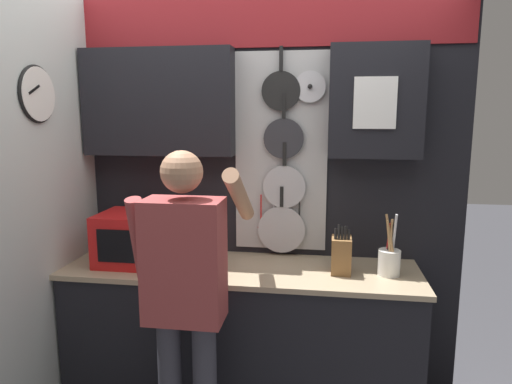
# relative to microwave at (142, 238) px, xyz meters

# --- Properties ---
(base_cabinet_counter) EXTENTS (2.07, 0.61, 0.91)m
(base_cabinet_counter) POSITION_rel_microwave_xyz_m (0.60, 0.01, -0.61)
(base_cabinet_counter) COLOR black
(base_cabinet_counter) RESTS_ON ground_plane
(back_wall_unit) EXTENTS (2.64, 0.22, 2.51)m
(back_wall_unit) POSITION_rel_microwave_xyz_m (0.58, 0.29, 0.45)
(back_wall_unit) COLOR black
(back_wall_unit) RESTS_ON ground_plane
(side_wall) EXTENTS (0.07, 1.60, 2.51)m
(side_wall) POSITION_rel_microwave_xyz_m (-0.45, -0.39, 0.21)
(side_wall) COLOR silver
(side_wall) RESTS_ON ground_plane
(microwave) EXTENTS (0.50, 0.37, 0.31)m
(microwave) POSITION_rel_microwave_xyz_m (0.00, 0.00, 0.00)
(microwave) COLOR red
(microwave) RESTS_ON base_cabinet_counter
(knife_block) EXTENTS (0.11, 0.15, 0.29)m
(knife_block) POSITION_rel_microwave_xyz_m (1.18, 0.00, -0.05)
(knife_block) COLOR brown
(knife_block) RESTS_ON base_cabinet_counter
(utensil_crock) EXTENTS (0.12, 0.12, 0.36)m
(utensil_crock) POSITION_rel_microwave_xyz_m (1.44, 0.00, -0.07)
(utensil_crock) COLOR white
(utensil_crock) RESTS_ON base_cabinet_counter
(person) EXTENTS (0.54, 0.59, 1.63)m
(person) POSITION_rel_microwave_xyz_m (0.42, -0.49, -0.09)
(person) COLOR #383842
(person) RESTS_ON ground_plane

